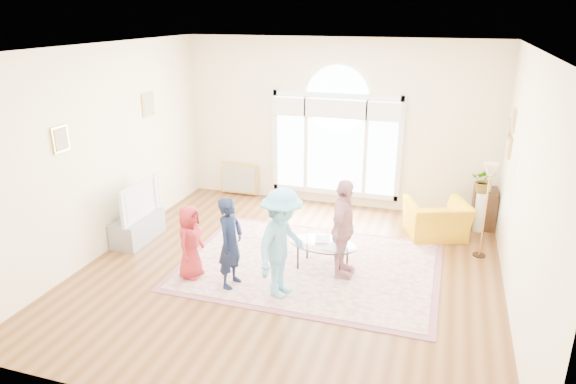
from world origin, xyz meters
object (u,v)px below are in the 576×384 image
(television, at_px, (135,199))
(coffee_table, at_px, (323,244))
(armchair, at_px, (437,220))
(area_rug, at_px, (310,265))
(tv_console, at_px, (138,228))

(television, relative_size, coffee_table, 0.99)
(coffee_table, distance_m, armchair, 2.29)
(area_rug, xyz_separation_m, tv_console, (-3.00, 0.03, 0.20))
(television, height_order, coffee_table, television)
(area_rug, bearing_deg, armchair, 43.23)
(tv_console, distance_m, television, 0.52)
(area_rug, distance_m, television, 3.07)
(area_rug, height_order, television, television)
(tv_console, bearing_deg, television, -0.00)
(area_rug, relative_size, coffee_table, 3.33)
(tv_console, relative_size, television, 0.94)
(tv_console, xyz_separation_m, television, (0.01, -0.00, 0.52))
(tv_console, bearing_deg, coffee_table, -1.08)
(armchair, bearing_deg, coffee_table, 26.41)
(television, distance_m, armchair, 5.03)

